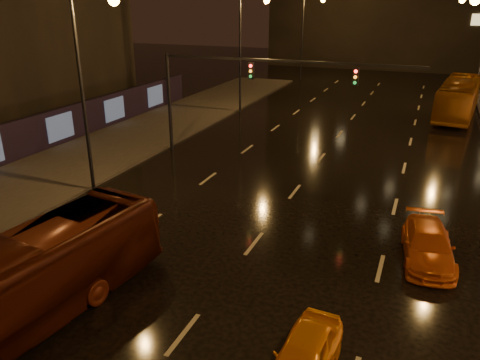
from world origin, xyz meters
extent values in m
plane|color=black|center=(0.00, 20.00, 0.00)|extent=(140.00, 140.00, 0.00)
cube|color=#38332D|center=(-13.50, 15.00, 0.07)|extent=(7.00, 70.00, 0.15)
cylinder|color=black|center=(-9.60, 20.00, 3.10)|extent=(0.22, 0.22, 6.20)
cube|color=black|center=(-2.00, 20.00, 6.10)|extent=(15.20, 0.14, 0.14)
cube|color=black|center=(-4.00, 20.00, 5.45)|extent=(0.32, 0.18, 0.95)
cube|color=black|center=(2.00, 20.00, 5.45)|extent=(0.32, 0.18, 0.95)
sphere|color=#FF1E19|center=(-4.00, 19.88, 5.75)|extent=(0.18, 0.18, 0.18)
cylinder|color=#99999E|center=(10.20, 44.00, 0.65)|extent=(0.04, 0.04, 1.00)
imported|color=#4C180A|center=(-4.64, 2.38, 1.46)|extent=(3.81, 10.73, 2.92)
imported|color=#85450D|center=(8.08, 37.66, 1.58)|extent=(3.90, 11.56, 3.16)
imported|color=orange|center=(3.73, 3.80, 0.60)|extent=(1.64, 3.61, 1.20)
imported|color=#D05613|center=(6.54, 11.32, 0.63)|extent=(2.27, 4.50, 1.25)
camera|label=1|loc=(5.86, -5.85, 9.27)|focal=35.00mm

